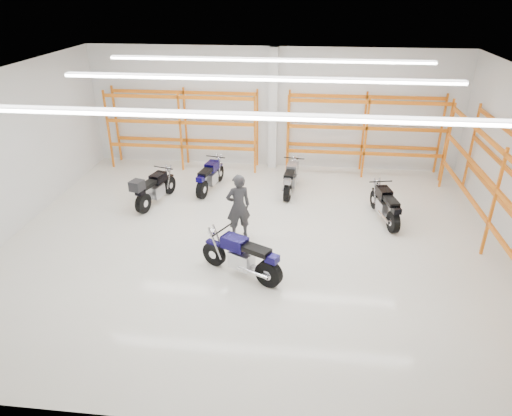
# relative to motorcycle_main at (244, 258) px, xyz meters

# --- Properties ---
(ground) EXTENTS (14.00, 14.00, 0.00)m
(ground) POSITION_rel_motorcycle_main_xyz_m (0.10, 1.72, -0.53)
(ground) COLOR silver
(ground) RESTS_ON ground
(room_shell) EXTENTS (14.02, 12.02, 4.51)m
(room_shell) POSITION_rel_motorcycle_main_xyz_m (0.10, 1.75, 2.75)
(room_shell) COLOR white
(room_shell) RESTS_ON ground
(motorcycle_main) EXTENTS (2.14, 1.21, 1.14)m
(motorcycle_main) POSITION_rel_motorcycle_main_xyz_m (0.00, 0.00, 0.00)
(motorcycle_main) COLOR black
(motorcycle_main) RESTS_ON ground
(motorcycle_back_a) EXTENTS (0.98, 2.23, 1.16)m
(motorcycle_back_a) POSITION_rel_motorcycle_main_xyz_m (-3.46, 3.66, 0.02)
(motorcycle_back_a) COLOR black
(motorcycle_back_a) RESTS_ON ground
(motorcycle_back_b) EXTENTS (0.82, 2.13, 1.05)m
(motorcycle_back_b) POSITION_rel_motorcycle_main_xyz_m (-1.88, 5.00, -0.04)
(motorcycle_back_b) COLOR black
(motorcycle_back_b) RESTS_ON ground
(motorcycle_back_c) EXTENTS (0.73, 2.17, 1.07)m
(motorcycle_back_c) POSITION_rel_motorcycle_main_xyz_m (0.92, 5.12, -0.03)
(motorcycle_back_c) COLOR black
(motorcycle_back_c) RESTS_ON ground
(motorcycle_back_d) EXTENTS (0.79, 2.15, 1.07)m
(motorcycle_back_d) POSITION_rel_motorcycle_main_xyz_m (3.85, 3.35, -0.03)
(motorcycle_back_d) COLOR black
(motorcycle_back_d) RESTS_ON ground
(standing_man) EXTENTS (0.82, 0.69, 1.90)m
(standing_man) POSITION_rel_motorcycle_main_xyz_m (-0.42, 1.95, 0.42)
(standing_man) COLOR black
(standing_man) RESTS_ON ground
(structural_column) EXTENTS (0.32, 0.32, 4.50)m
(structural_column) POSITION_rel_motorcycle_main_xyz_m (0.10, 7.54, 1.72)
(structural_column) COLOR white
(structural_column) RESTS_ON ground
(pallet_racking_back_left) EXTENTS (5.67, 0.87, 3.00)m
(pallet_racking_back_left) POSITION_rel_motorcycle_main_xyz_m (-3.30, 7.20, 1.25)
(pallet_racking_back_left) COLOR #DD5918
(pallet_racking_back_left) RESTS_ON ground
(pallet_racking_back_right) EXTENTS (5.67, 0.87, 3.00)m
(pallet_racking_back_right) POSITION_rel_motorcycle_main_xyz_m (3.50, 7.20, 1.25)
(pallet_racking_back_right) COLOR #DD5918
(pallet_racking_back_right) RESTS_ON ground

